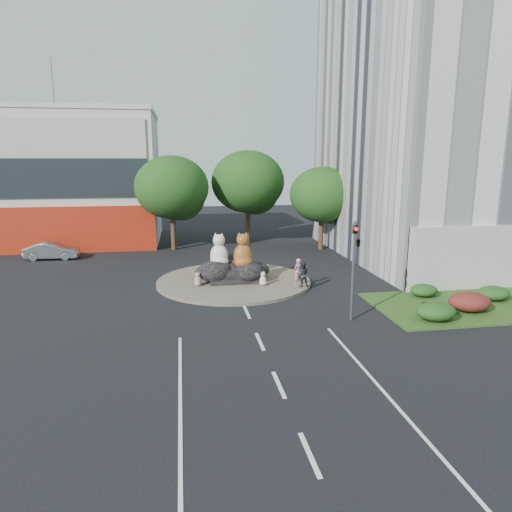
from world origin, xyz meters
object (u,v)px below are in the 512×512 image
(cat_tabby, at_px, (243,250))
(cat_white, at_px, (219,250))
(parked_car, at_px, (52,251))
(pedestrian_pink, at_px, (298,272))
(litter_bin, at_px, (426,309))
(pedestrian_dark, at_px, (303,275))
(kitten_calico, at_px, (198,279))
(kitten_white, at_px, (263,278))

(cat_tabby, bearing_deg, cat_white, 166.63)
(cat_white, distance_m, parked_car, 15.96)
(pedestrian_pink, distance_m, parked_car, 20.84)
(litter_bin, bearing_deg, parked_car, 142.04)
(cat_white, height_order, litter_bin, cat_white)
(parked_car, bearing_deg, cat_white, -124.43)
(pedestrian_pink, distance_m, pedestrian_dark, 0.51)
(pedestrian_pink, bearing_deg, pedestrian_dark, 78.87)
(cat_white, relative_size, cat_tabby, 0.97)
(cat_white, distance_m, pedestrian_pink, 5.23)
(pedestrian_dark, bearing_deg, pedestrian_pink, -62.60)
(parked_car, bearing_deg, cat_tabby, -122.28)
(kitten_calico, xyz_separation_m, litter_bin, (11.33, -7.13, -0.21))
(pedestrian_dark, bearing_deg, parked_car, -29.42)
(pedestrian_dark, bearing_deg, cat_tabby, -25.88)
(kitten_calico, distance_m, parked_car, 15.41)
(pedestrian_dark, relative_size, litter_bin, 2.50)
(pedestrian_pink, distance_m, litter_bin, 8.13)
(cat_white, xyz_separation_m, kitten_white, (2.59, -1.56, -1.57))
(pedestrian_dark, bearing_deg, kitten_calico, -7.38)
(pedestrian_pink, bearing_deg, litter_bin, 95.34)
(cat_tabby, xyz_separation_m, pedestrian_dark, (3.44, -2.01, -1.28))
(kitten_calico, distance_m, kitten_white, 4.07)
(cat_tabby, relative_size, parked_car, 0.55)
(pedestrian_pink, xyz_separation_m, parked_car, (-17.46, 11.38, -0.36))
(pedestrian_dark, height_order, litter_bin, pedestrian_dark)
(cat_tabby, bearing_deg, parked_car, 143.72)
(parked_car, bearing_deg, pedestrian_pink, -120.71)
(litter_bin, bearing_deg, cat_white, 140.62)
(cat_tabby, relative_size, pedestrian_pink, 1.37)
(kitten_calico, bearing_deg, pedestrian_dark, 13.87)
(kitten_calico, bearing_deg, pedestrian_pink, 17.68)
(cat_tabby, xyz_separation_m, kitten_white, (1.09, -1.24, -1.60))
(kitten_calico, xyz_separation_m, pedestrian_dark, (6.38, -1.33, 0.34))
(kitten_calico, relative_size, pedestrian_dark, 0.56)
(pedestrian_pink, bearing_deg, kitten_white, -42.06)
(kitten_white, distance_m, pedestrian_dark, 2.49)
(litter_bin, bearing_deg, pedestrian_pink, 129.43)
(kitten_white, xyz_separation_m, litter_bin, (7.30, -6.56, -0.22))
(parked_car, relative_size, litter_bin, 6.74)
(pedestrian_pink, bearing_deg, kitten_calico, -42.10)
(kitten_white, relative_size, litter_bin, 1.46)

